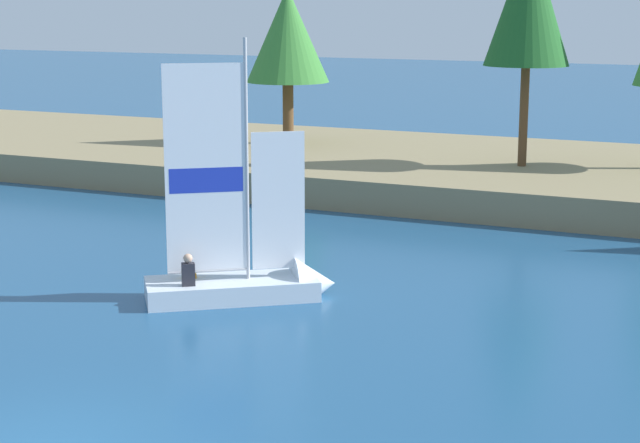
% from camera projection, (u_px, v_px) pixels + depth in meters
% --- Properties ---
extents(shore_bank, '(80.00, 12.49, 1.03)m').
position_uv_depth(shore_bank, '(488.00, 173.00, 37.24)').
color(shore_bank, '#897A56').
rests_on(shore_bank, ground).
extents(shoreline_tree_left, '(3.21, 3.21, 6.00)m').
position_uv_depth(shoreline_tree_left, '(288.00, 36.00, 40.31)').
color(shoreline_tree_left, brown).
rests_on(shoreline_tree_left, shore_bank).
extents(shoreline_tree_midleft, '(2.83, 2.83, 7.72)m').
position_uv_depth(shoreline_tree_midleft, '(528.00, 0.00, 34.44)').
color(shoreline_tree_midleft, brown).
rests_on(shoreline_tree_midleft, shore_bank).
extents(sailboat, '(4.24, 3.66, 6.19)m').
position_uv_depth(sailboat, '(260.00, 277.00, 23.51)').
color(sailboat, silver).
rests_on(sailboat, ground).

